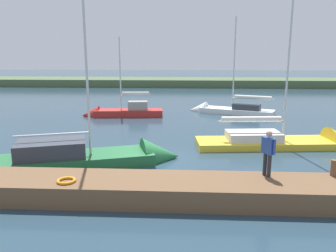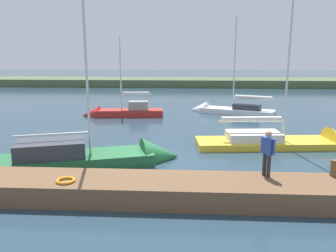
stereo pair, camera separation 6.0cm
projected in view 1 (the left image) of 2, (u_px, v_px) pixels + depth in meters
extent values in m
plane|color=#263D4C|center=(162.00, 162.00, 15.91)|extent=(200.00, 200.00, 0.00)
cube|color=#4C603D|center=(180.00, 86.00, 55.45)|extent=(180.00, 8.00, 2.40)
cube|color=brown|center=(154.00, 189.00, 11.75)|extent=(18.60, 2.07, 0.77)
cylinder|color=brown|center=(334.00, 168.00, 11.96)|extent=(0.22, 0.22, 0.60)
torus|color=orange|center=(66.00, 181.00, 11.41)|extent=(0.66, 0.66, 0.10)
cube|color=white|center=(236.00, 113.00, 28.91)|extent=(6.50, 3.93, 0.79)
cone|color=white|center=(198.00, 110.00, 30.40)|extent=(2.05, 2.14, 1.69)
cube|color=#333842|center=(246.00, 107.00, 28.43)|extent=(2.54, 1.89, 0.49)
cylinder|color=silver|center=(234.00, 64.00, 28.17)|extent=(0.11, 0.11, 7.78)
cylinder|color=silver|center=(253.00, 99.00, 28.07)|extent=(3.25, 1.38, 0.09)
cylinder|color=silver|center=(253.00, 97.00, 28.05)|extent=(3.02, 1.46, 0.31)
cube|color=#B22823|center=(129.00, 115.00, 27.85)|extent=(5.78, 2.06, 0.91)
cone|color=#B22823|center=(90.00, 115.00, 27.74)|extent=(1.54, 1.68, 1.57)
cube|color=gray|center=(138.00, 105.00, 27.70)|extent=(1.68, 1.16, 0.69)
cylinder|color=silver|center=(120.00, 74.00, 27.10)|extent=(0.11, 0.11, 5.93)
cylinder|color=silver|center=(136.00, 94.00, 27.50)|extent=(2.47, 0.30, 0.09)
cylinder|color=silver|center=(136.00, 93.00, 27.48)|extent=(2.23, 0.42, 0.22)
cube|color=#236638|center=(75.00, 164.00, 15.30)|extent=(7.49, 4.16, 0.90)
cone|color=#236638|center=(161.00, 157.00, 16.33)|extent=(2.36, 2.49, 2.02)
cube|color=#333842|center=(51.00, 149.00, 14.88)|extent=(3.38, 2.56, 0.73)
cylinder|color=silver|center=(85.00, 48.00, 14.37)|extent=(0.11, 0.11, 9.65)
cylinder|color=silver|center=(52.00, 134.00, 14.76)|extent=(3.14, 1.10, 0.09)
cube|color=gold|center=(266.00, 146.00, 18.69)|extent=(8.08, 2.87, 0.72)
cube|color=silver|center=(253.00, 136.00, 18.54)|extent=(3.09, 1.92, 0.47)
cylinder|color=silver|center=(288.00, 67.00, 17.79)|extent=(0.11, 0.11, 8.09)
cylinder|color=silver|center=(251.00, 121.00, 18.35)|extent=(3.70, 0.42, 0.09)
cylinder|color=silver|center=(251.00, 119.00, 18.33)|extent=(3.35, 0.61, 0.31)
cylinder|color=#28282D|center=(265.00, 164.00, 12.00)|extent=(0.14, 0.14, 0.84)
cylinder|color=#28282D|center=(269.00, 166.00, 11.83)|extent=(0.14, 0.14, 0.84)
cube|color=#2D4C9E|center=(268.00, 146.00, 11.76)|extent=(0.44, 0.50, 0.60)
sphere|color=tan|center=(269.00, 134.00, 11.67)|extent=(0.23, 0.23, 0.23)
cylinder|color=#2D4C9E|center=(263.00, 144.00, 11.99)|extent=(0.09, 0.09, 0.57)
cylinder|color=#2D4C9E|center=(274.00, 147.00, 11.53)|extent=(0.09, 0.09, 0.57)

